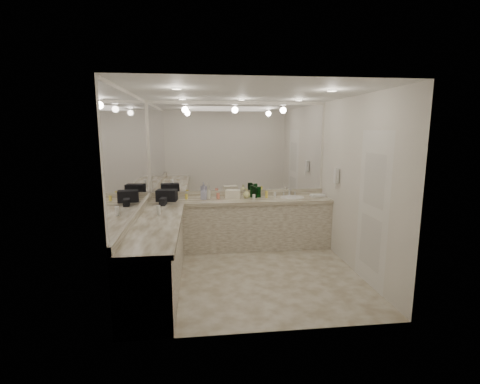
{
  "coord_description": "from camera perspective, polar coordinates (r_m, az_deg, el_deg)",
  "views": [
    {
      "loc": [
        -0.71,
        -4.79,
        2.11
      ],
      "look_at": [
        -0.09,
        0.4,
        1.17
      ],
      "focal_mm": 26.0,
      "sensor_mm": 36.0,
      "label": 1
    }
  ],
  "objects": [
    {
      "name": "backsplash_back",
      "position": [
        6.42,
        -0.3,
        -0.18
      ],
      "size": [
        3.2,
        0.04,
        0.1
      ],
      "primitive_type": "cube",
      "color": "beige",
      "rests_on": "vanity_back_top"
    },
    {
      "name": "amenity_bottle_3",
      "position": [
        6.15,
        -3.61,
        -0.66
      ],
      "size": [
        0.06,
        0.06,
        0.1
      ],
      "primitive_type": "cylinder",
      "color": "#E57F66",
      "rests_on": "vanity_back_top"
    },
    {
      "name": "mirror_back",
      "position": [
        6.33,
        -0.32,
        7.2
      ],
      "size": [
        3.12,
        0.01,
        1.55
      ],
      "primitive_type": "cube",
      "color": "white",
      "rests_on": "wall_back"
    },
    {
      "name": "amenity_bottle_0",
      "position": [
        6.32,
        5.75,
        -0.43
      ],
      "size": [
        0.04,
        0.04,
        0.09
      ],
      "primitive_type": "cylinder",
      "color": "white",
      "rests_on": "vanity_back_top"
    },
    {
      "name": "amenity_bottle_1",
      "position": [
        6.25,
        4.37,
        -0.39
      ],
      "size": [
        0.05,
        0.05,
        0.12
      ],
      "primitive_type": "cylinder",
      "color": "#F2D84C",
      "rests_on": "vanity_back_top"
    },
    {
      "name": "floor",
      "position": [
        5.28,
        1.55,
        -13.31
      ],
      "size": [
        3.2,
        3.2,
        0.0
      ],
      "primitive_type": "plane",
      "color": "beige",
      "rests_on": "ground"
    },
    {
      "name": "vanity_left_top",
      "position": [
        4.7,
        -13.68,
        -5.38
      ],
      "size": [
        0.64,
        2.42,
        0.06
      ],
      "primitive_type": "cube",
      "color": "beige",
      "rests_on": "vanity_left_base"
    },
    {
      "name": "green_bottle_3",
      "position": [
        6.24,
        2.31,
        0.0
      ],
      "size": [
        0.06,
        0.06,
        0.21
      ],
      "primitive_type": "cylinder",
      "color": "#094413",
      "rests_on": "vanity_back_top"
    },
    {
      "name": "green_bottle_2",
      "position": [
        6.29,
        1.98,
        0.13
      ],
      "size": [
        0.07,
        0.07,
        0.21
      ],
      "primitive_type": "cylinder",
      "color": "#094413",
      "rests_on": "vanity_back_top"
    },
    {
      "name": "wall_back",
      "position": [
        6.38,
        -0.33,
        2.94
      ],
      "size": [
        3.2,
        0.02,
        2.6
      ],
      "primitive_type": "cube",
      "color": "silver",
      "rests_on": "floor"
    },
    {
      "name": "mirror_left",
      "position": [
        4.89,
        -17.21,
        5.84
      ],
      "size": [
        0.01,
        2.92,
        1.55
      ],
      "primitive_type": "cube",
      "color": "white",
      "rests_on": "wall_left"
    },
    {
      "name": "backsplash_left",
      "position": [
        5.01,
        -16.62,
        -3.6
      ],
      "size": [
        0.04,
        3.0,
        0.1
      ],
      "primitive_type": "cube",
      "color": "beige",
      "rests_on": "vanity_left_top"
    },
    {
      "name": "vanity_back_base",
      "position": [
        6.27,
        -0.01,
        -5.41
      ],
      "size": [
        3.2,
        0.6,
        0.84
      ],
      "primitive_type": "cube",
      "color": "beige",
      "rests_on": "floor"
    },
    {
      "name": "cream_cosmetic_case",
      "position": [
        6.19,
        -1.19,
        -0.34
      ],
      "size": [
        0.28,
        0.2,
        0.15
      ],
      "primitive_type": "cube",
      "rotation": [
        0.0,
        0.0,
        -0.17
      ],
      "color": "#EEE5C9",
      "rests_on": "vanity_back_top"
    },
    {
      "name": "faucet",
      "position": [
        6.52,
        8.09,
        0.06
      ],
      "size": [
        0.24,
        0.16,
        0.14
      ],
      "primitive_type": "cube",
      "color": "silver",
      "rests_on": "vanity_back_top"
    },
    {
      "name": "amenity_bottle_4",
      "position": [
        6.12,
        2.29,
        -0.79
      ],
      "size": [
        0.05,
        0.05,
        0.08
      ],
      "primitive_type": "cylinder",
      "color": "white",
      "rests_on": "vanity_back_top"
    },
    {
      "name": "vanity_left_base",
      "position": [
        4.84,
        -13.58,
        -10.52
      ],
      "size": [
        0.6,
        2.4,
        0.84
      ],
      "primitive_type": "cube",
      "color": "beige",
      "rests_on": "floor"
    },
    {
      "name": "green_bottle_1",
      "position": [
        6.3,
        2.51,
        -0.0
      ],
      "size": [
        0.07,
        0.07,
        0.18
      ],
      "primitive_type": "cylinder",
      "color": "#094413",
      "rests_on": "vanity_back_top"
    },
    {
      "name": "lotion_left",
      "position": [
        5.13,
        -13.23,
        -2.92
      ],
      "size": [
        0.06,
        0.06,
        0.14
      ],
      "primitive_type": "cylinder",
      "color": "white",
      "rests_on": "vanity_left_top"
    },
    {
      "name": "soap_bottle_b",
      "position": [
        6.12,
        -5.91,
        -0.18
      ],
      "size": [
        0.13,
        0.13,
        0.22
      ],
      "primitive_type": "imported",
      "rotation": [
        0.0,
        0.0,
        -0.38
      ],
      "color": "silver",
      "rests_on": "vanity_back_top"
    },
    {
      "name": "green_bottle_4",
      "position": [
        6.29,
        3.15,
        0.0
      ],
      "size": [
        0.06,
        0.06,
        0.19
      ],
      "primitive_type": "cylinder",
      "color": "#094413",
      "rests_on": "vanity_back_top"
    },
    {
      "name": "sink",
      "position": [
        6.34,
        8.55,
        -0.94
      ],
      "size": [
        0.44,
        0.44,
        0.03
      ],
      "primitive_type": "cylinder",
      "color": "white",
      "rests_on": "vanity_back_top"
    },
    {
      "name": "wall_right",
      "position": [
        5.38,
        18.74,
        1.02
      ],
      "size": [
        0.02,
        3.0,
        2.6
      ],
      "primitive_type": "cube",
      "color": "silver",
      "rests_on": "floor"
    },
    {
      "name": "door",
      "position": [
        4.98,
        20.89,
        -2.74
      ],
      "size": [
        0.02,
        0.82,
        2.1
      ],
      "primitive_type": "cube",
      "color": "white",
      "rests_on": "wall_right"
    },
    {
      "name": "ceiling",
      "position": [
        4.87,
        1.71,
        16.0
      ],
      "size": [
        3.2,
        3.2,
        0.0
      ],
      "primitive_type": "plane",
      "color": "white",
      "rests_on": "floor"
    },
    {
      "name": "amenity_bottle_2",
      "position": [
        6.18,
        -8.79,
        -0.75
      ],
      "size": [
        0.05,
        0.05,
        0.09
      ],
      "primitive_type": "cylinder",
      "color": "#F2D84C",
      "rests_on": "vanity_back_top"
    },
    {
      "name": "vanity_back_top",
      "position": [
        6.15,
        -0.0,
        -1.4
      ],
      "size": [
        3.2,
        0.64,
        0.06
      ],
      "primitive_type": "cube",
      "color": "beige",
      "rests_on": "vanity_back_base"
    },
    {
      "name": "black_toiletry_bag",
      "position": [
        6.07,
        -11.92,
        -0.57
      ],
      "size": [
        0.36,
        0.26,
        0.19
      ],
      "primitive_type": "cube",
      "rotation": [
        0.0,
        0.0,
        -0.14
      ],
      "color": "black",
      "rests_on": "vanity_back_top"
    },
    {
      "name": "black_bag_spill",
      "position": [
        5.77,
        -12.51,
        -1.56
      ],
      "size": [
        0.12,
        0.21,
        0.11
      ],
      "primitive_type": "cube",
      "rotation": [
        0.0,
        0.0,
        -0.11
      ],
      "color": "black",
      "rests_on": "vanity_left_top"
    },
    {
      "name": "hand_towel",
      "position": [
        6.51,
        12.61,
        -0.55
      ],
      "size": [
        0.25,
        0.18,
        0.04
      ],
      "primitive_type": "cube",
      "rotation": [
        0.0,
        0.0,
        0.06
      ],
      "color": "white",
      "rests_on": "vanity_back_top"
    },
    {
      "name": "wall_phone",
      "position": [
        5.99,
        15.53,
        2.56
      ],
      "size": [
        0.06,
        0.1,
        0.24
      ],
      "primitive_type": "cube",
      "color": "white",
      "rests_on": "wall_right"
    },
    {
      "name": "green_bottle_0",
      "position": [
        6.23,
        2.55,
        -0.1
      ],
      "size": [
        0.07,
        0.07,
        0.19
      ],
      "primitive_type": "cylinder",
      "color": "#094413",
      "rests_on": "vanity_back_top"
    },
    {
      "name": "soap_bottle_c",
      "position": [
        6.21,
        1.08,
        -0.22
      ],
      "size": [
        0.17,
        0.17,
        0.17
      ],
      "primitive_type": "imported",
      "rotation": [
        0.0,
        0.0,
        -0.41
      ],
      "color": "#DAD98A",
      "rests_on": "vanity_back_top"
    },
    {
      "name": "soap_bottle_a",
      "position": [
        6.12,
        -5.17,
        -0.22
      ],
      "size": [
        0.08,
        0.08,
        0.21
      ],
      "primitive_type": "imported",
      "rotation": [
        0.0,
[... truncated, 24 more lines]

